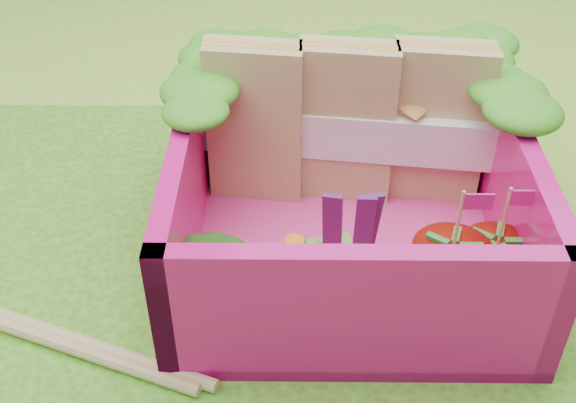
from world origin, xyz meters
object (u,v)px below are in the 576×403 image
Objects in this scene: broccoli at (212,253)px; strawberry_right at (492,267)px; sandwich_stack at (346,124)px; strawberry_left at (448,277)px; bento_box at (349,197)px.

strawberry_right is at bearing -1.11° from broccoli.
sandwich_stack is 2.40× the size of strawberry_left.
bento_box is at bearing -90.76° from sandwich_stack.
bento_box reaches higher than broccoli.
sandwich_stack is 2.58× the size of strawberry_right.
bento_box is 0.36m from sandwich_stack.
broccoli is (-0.50, -0.26, -0.06)m from bento_box.
sandwich_stack reaches higher than bento_box.
broccoli is 0.83m from strawberry_left.
sandwich_stack is at bearing 115.15° from strawberry_left.
bento_box is at bearing 27.72° from broccoli.
bento_box is 2.69× the size of strawberry_right.
strawberry_left reaches higher than broccoli.
sandwich_stack is at bearing 128.41° from strawberry_right.
strawberry_right is (0.50, -0.63, -0.21)m from sandwich_stack.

